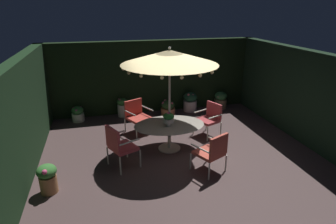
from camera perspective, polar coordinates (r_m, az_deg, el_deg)
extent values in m
cube|color=#493736|center=(7.39, 2.39, -8.45)|extent=(7.45, 7.17, 0.02)
cube|color=black|center=(10.08, -3.09, 7.13)|extent=(7.45, 0.30, 2.48)
cube|color=black|center=(6.82, -27.63, -1.87)|extent=(0.30, 7.17, 2.48)
cube|color=black|center=(8.57, 26.13, 2.62)|extent=(0.30, 7.17, 2.48)
cylinder|color=beige|center=(7.64, 0.28, -7.19)|extent=(0.58, 0.58, 0.03)
cylinder|color=beige|center=(7.49, 0.28, -5.02)|extent=(0.09, 0.09, 0.67)
ellipsoid|color=#B3AA9B|center=(7.35, 0.29, -2.56)|extent=(1.83, 1.32, 0.03)
cylinder|color=silver|center=(7.17, 0.29, 1.12)|extent=(0.06, 0.06, 2.37)
cone|color=tan|center=(6.86, 0.31, 10.91)|extent=(2.34, 2.34, 0.34)
sphere|color=silver|center=(6.83, 0.32, 12.65)|extent=(0.07, 0.07, 0.07)
sphere|color=#F9DB8C|center=(7.27, 8.82, 9.35)|extent=(0.08, 0.08, 0.08)
sphere|color=#F9DB8C|center=(7.63, 6.87, 9.97)|extent=(0.08, 0.08, 0.08)
sphere|color=#F9DB8C|center=(7.87, 4.13, 10.39)|extent=(0.08, 0.08, 0.08)
sphere|color=#F9DB8C|center=(7.97, 1.46, 10.56)|extent=(0.08, 0.08, 0.08)
sphere|color=#F9DB8C|center=(7.96, -1.62, 10.54)|extent=(0.08, 0.08, 0.08)
sphere|color=#F9DB8C|center=(7.79, -4.69, 10.27)|extent=(0.08, 0.08, 0.08)
sphere|color=#F9DB8C|center=(7.53, -6.95, 9.83)|extent=(0.08, 0.08, 0.08)
sphere|color=#F9DB8C|center=(7.14, -8.58, 9.17)|extent=(0.08, 0.08, 0.08)
sphere|color=#F9DB8C|center=(6.77, -8.95, 8.53)|extent=(0.08, 0.08, 0.08)
sphere|color=#F9DB8C|center=(6.33, -7.85, 7.77)|extent=(0.08, 0.08, 0.08)
sphere|color=#F9DB8C|center=(6.03, -5.40, 7.22)|extent=(0.08, 0.08, 0.08)
sphere|color=#F9DB8C|center=(5.84, -1.20, 6.88)|extent=(0.08, 0.08, 0.08)
sphere|color=#F9DB8C|center=(5.86, 2.76, 6.91)|extent=(0.08, 0.08, 0.08)
sphere|color=#F9DB8C|center=(6.06, 6.43, 7.27)|extent=(0.08, 0.08, 0.08)
sphere|color=#F9DB8C|center=(6.41, 8.79, 7.87)|extent=(0.08, 0.08, 0.08)
sphere|color=#F9DB8C|center=(6.81, 9.58, 8.57)|extent=(0.08, 0.08, 0.08)
cylinder|color=beige|center=(7.22, 0.11, -2.45)|extent=(0.12, 0.12, 0.10)
cylinder|color=beige|center=(7.18, 0.11, -1.71)|extent=(0.27, 0.27, 0.10)
ellipsoid|color=#24702E|center=(7.14, 0.11, -0.87)|extent=(0.28, 0.28, 0.17)
sphere|color=#AF2F75|center=(7.12, 0.11, -0.40)|extent=(0.10, 0.10, 0.10)
cylinder|color=silver|center=(6.68, 4.54, -9.81)|extent=(0.04, 0.04, 0.41)
cylinder|color=silver|center=(7.04, 7.87, -8.26)|extent=(0.04, 0.04, 0.41)
cylinder|color=silver|center=(6.35, 8.21, -11.74)|extent=(0.04, 0.04, 0.41)
cylinder|color=silver|center=(6.72, 11.49, -9.98)|extent=(0.04, 0.04, 0.41)
cube|color=#B94D3E|center=(6.57, 8.13, -8.12)|extent=(0.74, 0.74, 0.07)
cube|color=#B94D3E|center=(6.29, 10.10, -6.76)|extent=(0.51, 0.29, 0.49)
cylinder|color=silver|center=(6.29, 6.48, -7.26)|extent=(0.27, 0.51, 0.04)
cylinder|color=silver|center=(6.67, 9.86, -5.75)|extent=(0.27, 0.51, 0.04)
cylinder|color=silver|center=(8.02, 7.91, -4.39)|extent=(0.04, 0.04, 0.44)
cylinder|color=silver|center=(8.40, 5.10, -3.07)|extent=(0.04, 0.04, 0.44)
cylinder|color=silver|center=(8.37, 10.50, -3.43)|extent=(0.04, 0.04, 0.44)
cylinder|color=silver|center=(8.74, 7.69, -2.21)|extent=(0.04, 0.04, 0.44)
cube|color=#B54246|center=(8.28, 7.88, -1.65)|extent=(0.70, 0.73, 0.07)
cube|color=#B54246|center=(8.36, 9.20, 0.38)|extent=(0.27, 0.54, 0.44)
cylinder|color=silver|center=(8.02, 9.41, -0.92)|extent=(0.48, 0.23, 0.04)
cylinder|color=silver|center=(8.40, 6.54, 0.23)|extent=(0.48, 0.23, 0.04)
cylinder|color=silver|center=(8.49, -2.85, -2.85)|extent=(0.04, 0.04, 0.41)
cylinder|color=silver|center=(8.16, -6.31, -3.95)|extent=(0.04, 0.04, 0.41)
cylinder|color=silver|center=(8.94, -5.20, -1.67)|extent=(0.04, 0.04, 0.41)
cylinder|color=silver|center=(8.63, -8.56, -2.66)|extent=(0.04, 0.04, 0.41)
cube|color=#C64338|center=(8.46, -5.79, -1.27)|extent=(0.80, 0.79, 0.07)
cube|color=#C64338|center=(8.59, -6.95, 0.94)|extent=(0.56, 0.31, 0.47)
cylinder|color=silver|center=(8.54, -4.14, 0.76)|extent=(0.28, 0.53, 0.04)
cylinder|color=silver|center=(8.21, -7.62, -0.19)|extent=(0.28, 0.53, 0.04)
cylinder|color=silver|center=(7.21, -8.20, -7.36)|extent=(0.04, 0.04, 0.45)
cylinder|color=silver|center=(6.75, -5.54, -9.26)|extent=(0.04, 0.04, 0.45)
cylinder|color=silver|center=(6.99, -11.96, -8.55)|extent=(0.04, 0.04, 0.45)
cylinder|color=silver|center=(6.52, -9.48, -10.63)|extent=(0.04, 0.04, 0.45)
cube|color=#C04248|center=(6.74, -8.92, -7.00)|extent=(0.72, 0.75, 0.07)
cube|color=#C04248|center=(6.50, -10.99, -5.32)|extent=(0.29, 0.55, 0.51)
cylinder|color=silver|center=(6.87, -10.31, -4.19)|extent=(0.48, 0.24, 0.04)
cylinder|color=silver|center=(6.39, -7.68, -5.98)|extent=(0.48, 0.24, 0.04)
cylinder|color=#A56743|center=(9.83, -0.02, 0.06)|extent=(0.48, 0.48, 0.27)
ellipsoid|color=#254620|center=(9.74, -0.02, 1.47)|extent=(0.44, 0.44, 0.31)
sphere|color=#EA467C|center=(9.73, 0.63, 1.66)|extent=(0.09, 0.09, 0.09)
sphere|color=#DF4A77|center=(9.84, 0.03, 1.81)|extent=(0.07, 0.07, 0.07)
sphere|color=#DA5C73|center=(9.79, -0.56, 2.23)|extent=(0.11, 0.11, 0.11)
sphere|color=#E54678|center=(9.66, -0.97, 1.80)|extent=(0.10, 0.10, 0.10)
sphere|color=#DC5261|center=(9.61, -0.09, 1.25)|extent=(0.08, 0.08, 0.08)
sphere|color=#D45B6B|center=(9.60, 0.78, 1.74)|extent=(0.07, 0.07, 0.07)
cylinder|color=beige|center=(9.86, -9.05, 0.34)|extent=(0.33, 0.33, 0.42)
ellipsoid|color=#357434|center=(9.76, -9.15, 2.02)|extent=(0.35, 0.35, 0.24)
sphere|color=#D25F6C|center=(9.77, -8.48, 2.29)|extent=(0.08, 0.08, 0.08)
sphere|color=#DF4B63|center=(9.86, -8.78, 2.33)|extent=(0.10, 0.10, 0.10)
sphere|color=#E6587D|center=(9.80, -9.77, 2.50)|extent=(0.07, 0.07, 0.07)
sphere|color=#D35073|center=(9.68, -9.56, 2.28)|extent=(0.09, 0.09, 0.09)
sphere|color=#E84E7B|center=(9.64, -8.82, 1.91)|extent=(0.07, 0.07, 0.07)
cylinder|color=beige|center=(9.80, -17.50, -0.97)|extent=(0.39, 0.39, 0.27)
ellipsoid|color=#2B672F|center=(9.72, -17.65, 0.34)|extent=(0.38, 0.38, 0.26)
sphere|color=#BB4088|center=(9.70, -17.05, 0.85)|extent=(0.08, 0.08, 0.08)
sphere|color=#C03B73|center=(9.85, -17.71, 0.63)|extent=(0.06, 0.06, 0.06)
sphere|color=#B83170|center=(9.70, -18.30, 0.63)|extent=(0.10, 0.10, 0.10)
sphere|color=#BF3581|center=(9.58, -17.84, 0.30)|extent=(0.09, 0.09, 0.09)
cylinder|color=beige|center=(10.29, 4.42, 1.30)|extent=(0.48, 0.48, 0.38)
ellipsoid|color=#1C462D|center=(10.19, 4.47, 3.02)|extent=(0.48, 0.48, 0.34)
sphere|color=#E55861|center=(10.20, 5.19, 3.52)|extent=(0.07, 0.07, 0.07)
sphere|color=#E65D71|center=(10.33, 4.25, 3.47)|extent=(0.08, 0.08, 0.08)
sphere|color=#DB556B|center=(10.22, 3.38, 3.17)|extent=(0.10, 0.10, 0.10)
sphere|color=#D15E64|center=(10.02, 4.11, 3.43)|extent=(0.09, 0.09, 0.09)
sphere|color=#E34863|center=(10.06, 4.95, 3.32)|extent=(0.09, 0.09, 0.09)
cylinder|color=#A26C42|center=(6.41, -22.75, -13.11)|extent=(0.34, 0.34, 0.38)
ellipsoid|color=#377431|center=(6.25, -23.12, -10.83)|extent=(0.39, 0.39, 0.27)
sphere|color=#EE5F62|center=(6.26, -21.83, -10.58)|extent=(0.06, 0.06, 0.06)
sphere|color=#D95E66|center=(6.34, -22.69, -9.93)|extent=(0.10, 0.10, 0.10)
sphere|color=#E45967|center=(6.28, -24.33, -10.50)|extent=(0.10, 0.10, 0.10)
sphere|color=#E44A7D|center=(6.08, -23.46, -10.96)|extent=(0.10, 0.10, 0.10)
cylinder|color=#877052|center=(10.73, 10.40, 1.69)|extent=(0.44, 0.44, 0.34)
ellipsoid|color=#36713D|center=(10.64, 10.50, 3.18)|extent=(0.45, 0.45, 0.31)
sphere|color=#ED437C|center=(10.68, 11.12, 3.32)|extent=(0.06, 0.06, 0.06)
sphere|color=#EE596B|center=(10.80, 10.53, 3.59)|extent=(0.08, 0.08, 0.08)
sphere|color=#D56068|center=(10.65, 9.84, 3.34)|extent=(0.07, 0.07, 0.07)
sphere|color=#E7607C|center=(10.48, 10.04, 3.02)|extent=(0.08, 0.08, 0.08)
sphere|color=#D74962|center=(10.55, 10.92, 3.02)|extent=(0.08, 0.08, 0.08)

